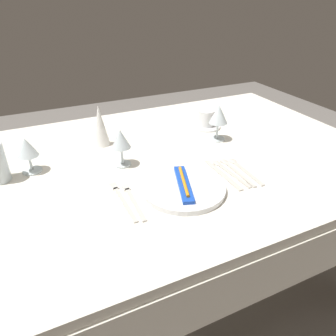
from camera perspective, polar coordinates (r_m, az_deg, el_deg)
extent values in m
plane|color=slate|center=(1.68, -2.13, -21.20)|extent=(6.00, 6.00, 0.00)
cube|color=silver|center=(1.20, -2.78, 0.77)|extent=(1.80, 1.10, 0.04)
cube|color=silver|center=(0.91, 11.85, -21.24)|extent=(1.80, 0.01, 0.18)
cube|color=silver|center=(1.72, -9.75, 5.79)|extent=(1.80, 0.01, 0.18)
cylinder|color=brown|center=(2.09, 13.22, 1.95)|extent=(0.07, 0.07, 0.70)
cylinder|color=white|center=(1.01, 2.86, -3.63)|extent=(0.27, 0.27, 0.02)
cube|color=blue|center=(1.01, 2.88, -2.92)|extent=(0.10, 0.21, 0.01)
cylinder|color=orange|center=(1.00, 2.90, -2.39)|extent=(0.06, 0.16, 0.01)
cube|color=beige|center=(0.96, -6.04, -6.57)|extent=(0.02, 0.18, 0.00)
cube|color=beige|center=(1.04, -7.76, -3.48)|extent=(0.02, 0.04, 0.00)
cube|color=beige|center=(0.96, -7.90, -6.53)|extent=(0.02, 0.19, 0.00)
cube|color=beige|center=(1.05, -9.86, -3.31)|extent=(0.02, 0.04, 0.00)
cube|color=beige|center=(1.10, 10.58, -1.70)|extent=(0.02, 0.18, 0.00)
cube|color=beige|center=(1.17, 7.82, 0.67)|extent=(0.02, 0.06, 0.00)
cube|color=beige|center=(1.11, 11.95, -1.35)|extent=(0.02, 0.18, 0.00)
ellipsoid|color=beige|center=(1.18, 8.95, 0.88)|extent=(0.03, 0.04, 0.01)
cube|color=beige|center=(1.13, 13.00, -1.12)|extent=(0.02, 0.18, 0.00)
ellipsoid|color=beige|center=(1.20, 10.26, 1.21)|extent=(0.03, 0.04, 0.01)
cube|color=beige|center=(1.14, 14.46, -0.96)|extent=(0.02, 0.17, 0.00)
ellipsoid|color=beige|center=(1.21, 11.77, 1.25)|extent=(0.03, 0.04, 0.01)
cylinder|color=white|center=(1.49, 6.90, 7.59)|extent=(0.14, 0.14, 0.01)
cylinder|color=white|center=(1.48, 7.00, 9.07)|extent=(0.07, 0.07, 0.07)
torus|color=white|center=(1.49, 8.23, 9.39)|extent=(0.05, 0.01, 0.05)
cylinder|color=silver|center=(1.38, 8.90, 5.32)|extent=(0.07, 0.07, 0.01)
cylinder|color=silver|center=(1.36, 9.03, 6.81)|extent=(0.01, 0.01, 0.07)
cone|color=silver|center=(1.33, 9.28, 9.73)|extent=(0.08, 0.08, 0.08)
cylinder|color=silver|center=(1.17, -8.30, 0.73)|extent=(0.06, 0.06, 0.01)
cylinder|color=silver|center=(1.15, -8.43, 2.28)|extent=(0.01, 0.01, 0.07)
cone|color=silver|center=(1.12, -8.69, 5.34)|extent=(0.07, 0.07, 0.07)
cylinder|color=silver|center=(1.22, -23.59, -0.45)|extent=(0.07, 0.07, 0.01)
cylinder|color=silver|center=(1.20, -23.90, 0.87)|extent=(0.01, 0.01, 0.06)
cone|color=silver|center=(1.18, -24.52, 3.52)|extent=(0.07, 0.07, 0.07)
cone|color=white|center=(1.31, -12.35, 7.65)|extent=(0.07, 0.07, 0.17)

